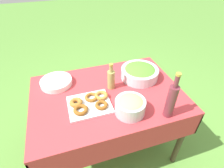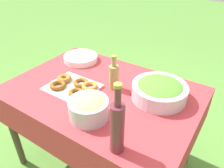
# 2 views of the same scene
# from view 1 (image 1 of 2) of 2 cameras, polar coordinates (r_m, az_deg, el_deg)

# --- Properties ---
(ground_plane) EXTENTS (14.00, 14.00, 0.00)m
(ground_plane) POSITION_cam_1_polar(r_m,az_deg,el_deg) (2.03, -1.19, -18.82)
(ground_plane) COLOR #568C38
(picnic_table) EXTENTS (1.25, 0.88, 0.74)m
(picnic_table) POSITION_cam_1_polar(r_m,az_deg,el_deg) (1.54, -1.50, -5.80)
(picnic_table) COLOR #B73338
(picnic_table) RESTS_ON ground_plane
(salad_bowl) EXTENTS (0.34, 0.34, 0.12)m
(salad_bowl) POSITION_cam_1_polar(r_m,az_deg,el_deg) (1.63, 9.00, 3.86)
(salad_bowl) COLOR silver
(salad_bowl) RESTS_ON picnic_table
(pasta_bowl) EXTENTS (0.22, 0.22, 0.13)m
(pasta_bowl) POSITION_cam_1_polar(r_m,az_deg,el_deg) (1.27, 5.96, -6.95)
(pasta_bowl) COLOR #B2B7BC
(pasta_bowl) RESTS_ON picnic_table
(donut_platter) EXTENTS (0.33, 0.28, 0.05)m
(donut_platter) POSITION_cam_1_polar(r_m,az_deg,el_deg) (1.36, -7.36, -6.24)
(donut_platter) COLOR silver
(donut_platter) RESTS_ON picnic_table
(plate_stack) EXTENTS (0.27, 0.27, 0.05)m
(plate_stack) POSITION_cam_1_polar(r_m,az_deg,el_deg) (1.63, -17.72, 0.60)
(plate_stack) COLOR white
(plate_stack) RESTS_ON picnic_table
(olive_oil_bottle) EXTENTS (0.06, 0.06, 0.24)m
(olive_oil_bottle) POSITION_cam_1_polar(r_m,az_deg,el_deg) (1.47, -0.29, 1.71)
(olive_oil_bottle) COLOR #998E4C
(olive_oil_bottle) RESTS_ON picnic_table
(wine_bottle) EXTENTS (0.07, 0.07, 0.37)m
(wine_bottle) POSITION_cam_1_polar(r_m,az_deg,el_deg) (1.26, 18.78, -5.02)
(wine_bottle) COLOR maroon
(wine_bottle) RESTS_ON picnic_table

